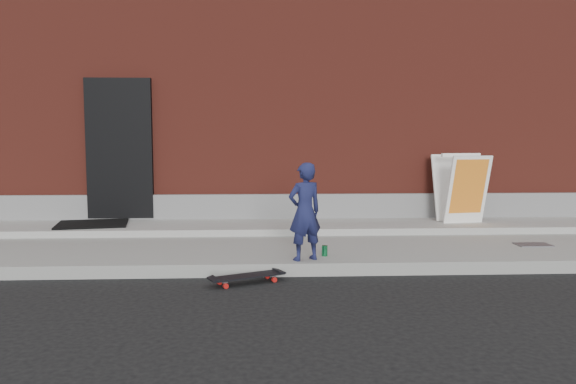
{
  "coord_description": "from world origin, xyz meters",
  "views": [
    {
      "loc": [
        -0.32,
        -6.22,
        1.56
      ],
      "look_at": [
        0.02,
        0.8,
        0.89
      ],
      "focal_mm": 35.0,
      "sensor_mm": 36.0,
      "label": 1
    }
  ],
  "objects": [
    {
      "name": "doormat",
      "position": [
        -2.9,
        2.38,
        0.26
      ],
      "size": [
        1.15,
        1.0,
        0.03
      ],
      "primitive_type": "cube",
      "rotation": [
        0.0,
        0.0,
        0.18
      ],
      "color": "black",
      "rests_on": "apron"
    },
    {
      "name": "pizza_sign",
      "position": [
        2.81,
        2.41,
        0.79
      ],
      "size": [
        0.76,
        0.86,
        1.08
      ],
      "color": "white",
      "rests_on": "apron"
    },
    {
      "name": "child",
      "position": [
        0.18,
        0.2,
        0.72
      ],
      "size": [
        0.49,
        0.42,
        1.14
      ],
      "primitive_type": "imported",
      "rotation": [
        0.0,
        0.0,
        3.56
      ],
      "color": "#181C43",
      "rests_on": "sidewalk"
    },
    {
      "name": "soda_can",
      "position": [
        0.44,
        0.41,
        0.21
      ],
      "size": [
        0.09,
        0.09,
        0.13
      ],
      "primitive_type": "cylinder",
      "rotation": [
        0.0,
        0.0,
        0.35
      ],
      "color": "#197E42",
      "rests_on": "sidewalk"
    },
    {
      "name": "skateboard",
      "position": [
        -0.48,
        -0.26,
        0.08
      ],
      "size": [
        0.83,
        0.54,
        0.09
      ],
      "color": "#AF1512",
      "rests_on": "ground"
    },
    {
      "name": "sidewalk",
      "position": [
        0.0,
        1.5,
        0.07
      ],
      "size": [
        20.0,
        3.0,
        0.15
      ],
      "primitive_type": "cube",
      "color": "gray",
      "rests_on": "ground"
    },
    {
      "name": "ground",
      "position": [
        0.0,
        0.0,
        0.0
      ],
      "size": [
        80.0,
        80.0,
        0.0
      ],
      "primitive_type": "plane",
      "color": "black",
      "rests_on": "ground"
    },
    {
      "name": "apron",
      "position": [
        0.0,
        2.4,
        0.2
      ],
      "size": [
        20.0,
        1.2,
        0.1
      ],
      "primitive_type": "cube",
      "color": "gray",
      "rests_on": "sidewalk"
    },
    {
      "name": "building",
      "position": [
        -0.0,
        6.99,
        2.5
      ],
      "size": [
        20.0,
        8.1,
        5.0
      ],
      "color": "maroon",
      "rests_on": "ground"
    },
    {
      "name": "utility_plate",
      "position": [
        3.29,
        0.96,
        0.16
      ],
      "size": [
        0.44,
        0.28,
        0.01
      ],
      "primitive_type": "cube",
      "rotation": [
        0.0,
        0.0,
        -0.0
      ],
      "color": "#5C5B61",
      "rests_on": "sidewalk"
    }
  ]
}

